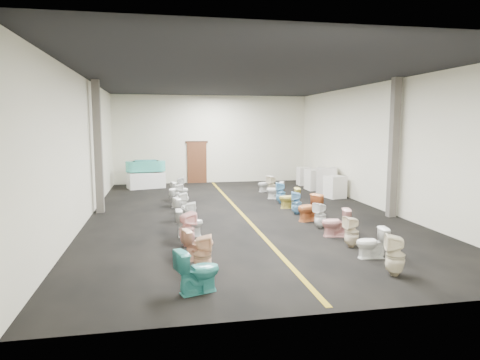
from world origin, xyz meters
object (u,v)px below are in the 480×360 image
at_px(toilet_right_3, 336,223).
at_px(toilet_right_6, 297,203).
at_px(toilet_left_8, 180,198).
at_px(toilet_right_4, 320,215).
at_px(bathtub, 146,166).
at_px(toilet_right_8, 281,193).
at_px(toilet_left_5, 190,215).
at_px(toilet_right_2, 352,232).
at_px(toilet_right_0, 395,255).
at_px(toilet_right_1, 372,243).
at_px(display_table, 146,180).
at_px(toilet_left_9, 178,194).
at_px(toilet_left_1, 203,255).
at_px(toilet_right_9, 275,190).
at_px(toilet_left_2, 199,244).
at_px(appliance_crate_d, 304,176).
at_px(toilet_right_10, 272,185).
at_px(toilet_left_11, 180,186).
at_px(toilet_right_5, 309,208).
at_px(toilet_right_7, 289,198).
at_px(toilet_left_0, 198,271).
at_px(appliance_crate_a, 335,187).
at_px(toilet_left_3, 187,229).
at_px(appliance_crate_b, 326,181).
at_px(toilet_left_10, 180,190).
at_px(toilet_right_11, 265,184).
at_px(toilet_left_6, 185,209).
at_px(appliance_crate_c, 316,180).
at_px(toilet_left_7, 182,203).

relative_size(toilet_right_3, toilet_right_6, 0.98).
xyz_separation_m(toilet_left_8, toilet_right_4, (3.89, -3.88, 0.03)).
xyz_separation_m(bathtub, toilet_right_8, (5.20, -5.07, -0.66)).
height_order(toilet_left_5, toilet_right_3, toilet_left_5).
relative_size(toilet_right_2, toilet_right_6, 1.00).
distance_m(bathtub, toilet_right_0, 14.16).
distance_m(toilet_left_5, toilet_right_1, 5.30).
height_order(display_table, toilet_left_9, toilet_left_9).
bearing_deg(toilet_left_1, toilet_right_9, -18.07).
bearing_deg(toilet_right_1, toilet_left_8, -143.27).
distance_m(toilet_left_1, toilet_left_2, 1.00).
relative_size(appliance_crate_d, toilet_right_10, 1.08).
xyz_separation_m(toilet_left_11, toilet_right_5, (3.73, -5.87, 0.04)).
xyz_separation_m(toilet_right_0, toilet_right_3, (0.06, 3.08, -0.04)).
height_order(toilet_left_1, toilet_right_2, toilet_left_1).
xyz_separation_m(appliance_crate_d, toilet_right_7, (-2.52, -5.62, -0.07)).
relative_size(toilet_left_0, toilet_right_5, 0.98).
bearing_deg(appliance_crate_a, toilet_left_3, -137.19).
height_order(toilet_left_9, toilet_right_2, toilet_right_2).
bearing_deg(appliance_crate_a, toilet_left_2, -131.56).
height_order(appliance_crate_b, toilet_left_11, appliance_crate_b).
height_order(appliance_crate_b, toilet_left_1, appliance_crate_b).
bearing_deg(toilet_left_5, toilet_right_5, -84.42).
bearing_deg(toilet_right_10, appliance_crate_d, 114.89).
bearing_deg(toilet_left_11, toilet_left_10, 175.72).
relative_size(toilet_right_2, toilet_right_5, 0.93).
xyz_separation_m(toilet_right_4, toilet_right_11, (0.09, 6.97, -0.03)).
distance_m(toilet_left_0, toilet_right_10, 11.00).
relative_size(toilet_left_5, toilet_right_10, 0.94).
bearing_deg(toilet_left_0, toilet_left_5, -20.45).
relative_size(toilet_left_6, toilet_right_9, 1.02).
xyz_separation_m(toilet_left_9, toilet_left_11, (0.20, 2.09, -0.00)).
bearing_deg(toilet_right_5, toilet_right_4, -21.85).
xyz_separation_m(display_table, toilet_right_9, (5.25, -4.04, -0.01)).
bearing_deg(toilet_right_6, toilet_left_1, -18.22).
distance_m(toilet_left_9, toilet_right_9, 3.95).
bearing_deg(toilet_right_1, appliance_crate_b, 170.61).
height_order(toilet_left_11, toilet_right_6, toilet_right_6).
height_order(display_table, appliance_crate_a, appliance_crate_a).
relative_size(toilet_left_10, toilet_right_7, 0.94).
height_order(bathtub, toilet_left_0, bathtub).
xyz_separation_m(appliance_crate_c, toilet_right_11, (-2.44, -0.09, -0.12)).
relative_size(toilet_left_6, toilet_left_7, 1.01).
relative_size(toilet_left_1, toilet_left_8, 1.16).
relative_size(toilet_right_0, toilet_right_9, 1.17).
bearing_deg(toilet_right_6, toilet_left_5, -54.41).
height_order(toilet_right_8, toilet_right_10, toilet_right_8).
height_order(toilet_left_3, toilet_left_11, toilet_left_3).
distance_m(appliance_crate_a, toilet_left_0, 11.09).
relative_size(appliance_crate_d, toilet_left_9, 1.16).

